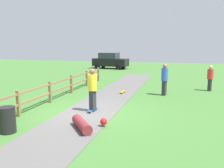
# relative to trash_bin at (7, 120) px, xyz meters

# --- Properties ---
(ground_plane) EXTENTS (60.00, 60.00, 0.00)m
(ground_plane) POSITION_rel_trash_bin_xyz_m (1.80, 2.98, -0.45)
(ground_plane) COLOR #427533
(asphalt_path) EXTENTS (2.40, 28.00, 0.02)m
(asphalt_path) POSITION_rel_trash_bin_xyz_m (1.80, 2.98, -0.44)
(asphalt_path) COLOR #605E5B
(asphalt_path) RESTS_ON ground_plane
(wooden_fence) EXTENTS (0.12, 18.12, 1.10)m
(wooden_fence) POSITION_rel_trash_bin_xyz_m (-0.80, 2.98, 0.22)
(wooden_fence) COLOR olive
(wooden_fence) RESTS_ON ground_plane
(trash_bin) EXTENTS (0.56, 0.56, 0.90)m
(trash_bin) POSITION_rel_trash_bin_xyz_m (0.00, 0.00, 0.00)
(trash_bin) COLOR black
(trash_bin) RESTS_ON ground_plane
(skater_riding) EXTENTS (0.43, 0.82, 1.91)m
(skater_riding) POSITION_rel_trash_bin_xyz_m (1.90, 3.23, 0.64)
(skater_riding) COLOR #265999
(skater_riding) RESTS_ON asphalt_path
(skater_fallen) EXTENTS (1.36, 1.33, 0.36)m
(skater_fallen) POSITION_rel_trash_bin_xyz_m (2.39, 0.98, -0.25)
(skater_fallen) COLOR maroon
(skater_fallen) RESTS_ON asphalt_path
(skateboard_loose) EXTENTS (0.27, 0.81, 0.08)m
(skateboard_loose) POSITION_rel_trash_bin_xyz_m (2.26, 7.68, -0.36)
(skateboard_loose) COLOR #BF8C19
(skateboard_loose) RESTS_ON asphalt_path
(bystander_blue) EXTENTS (0.47, 0.47, 1.86)m
(bystander_blue) POSITION_rel_trash_bin_xyz_m (4.73, 7.68, 0.59)
(bystander_blue) COLOR #2D2D33
(bystander_blue) RESTS_ON ground_plane
(bystander_red) EXTENTS (0.48, 0.48, 1.64)m
(bystander_red) POSITION_rel_trash_bin_xyz_m (7.46, 9.86, 0.45)
(bystander_red) COLOR #2D2D33
(bystander_red) RESTS_ON ground_plane
(parked_car_black) EXTENTS (4.36, 2.36, 1.92)m
(parked_car_black) POSITION_rel_trash_bin_xyz_m (-2.61, 21.75, 0.51)
(parked_car_black) COLOR black
(parked_car_black) RESTS_ON ground_plane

